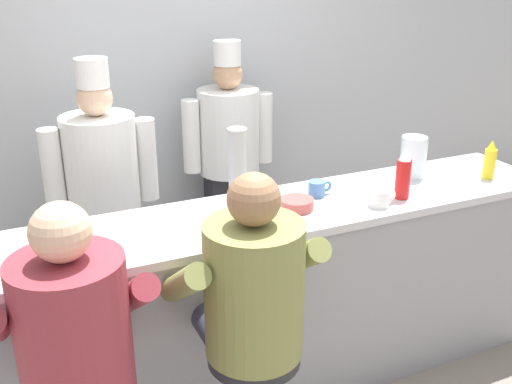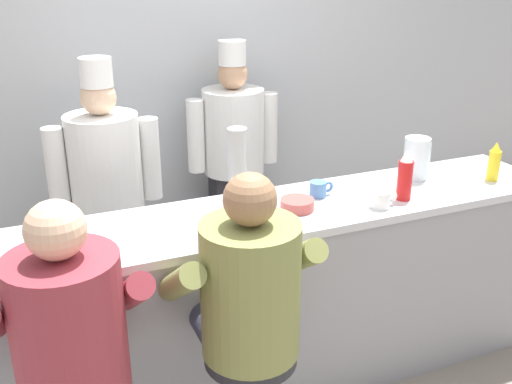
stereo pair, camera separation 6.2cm
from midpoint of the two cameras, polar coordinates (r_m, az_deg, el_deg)
The scene contains 14 objects.
wall_back at distance 4.20m, azimuth -5.93°, elevation 10.53°, with size 10.00×0.06×2.70m.
diner_counter at distance 3.14m, azimuth 3.35°, elevation -10.00°, with size 2.97×0.58×1.01m.
ketchup_bottle_red at distance 3.06m, azimuth 14.58°, elevation 1.44°, with size 0.07×0.07×0.26m.
mustard_bottle_yellow at distance 3.48m, azimuth 22.21°, elevation 2.61°, with size 0.06×0.06×0.21m.
water_pitcher_clear at distance 3.38m, azimuth 15.53°, elevation 3.13°, with size 0.16×0.14×0.23m.
breakfast_plate at distance 2.59m, azimuth -14.70°, elevation -4.88°, with size 0.25×0.25×0.05m.
cereal_bowl at distance 2.88m, azimuth 4.56°, elevation -1.19°, with size 0.16×0.16×0.05m.
coffee_mug_white at distance 2.96m, azimuth 12.44°, elevation -0.66°, with size 0.14×0.10×0.08m.
coffee_mug_blue at distance 3.04m, azimuth 6.59°, elevation 0.29°, with size 0.13×0.09×0.08m.
cup_stack_steel at distance 2.74m, azimuth -1.12°, elevation 1.83°, with size 0.09×0.09×0.42m.
diner_seated_maroon at distance 2.24m, azimuth -16.54°, elevation -13.26°, with size 0.59×0.58×1.43m.
diner_seated_olive at distance 2.37m, azimuth -0.08°, elevation -10.17°, with size 0.59×0.58×1.43m.
cook_in_whites_near at distance 3.55m, azimuth -13.52°, elevation 0.46°, with size 0.64×0.41×1.64m.
cook_in_whites_far at distance 4.09m, azimuth -1.71°, elevation 3.88°, with size 0.64×0.41×1.65m.
Camera 2 is at (-1.18, -2.11, 2.14)m, focal length 42.00 mm.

